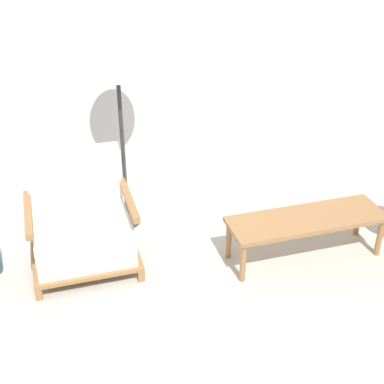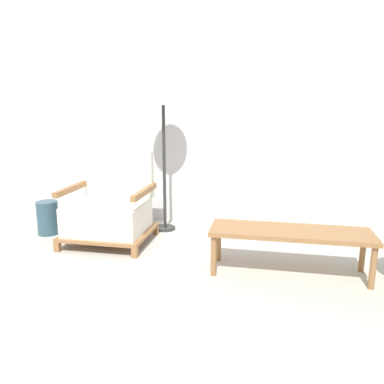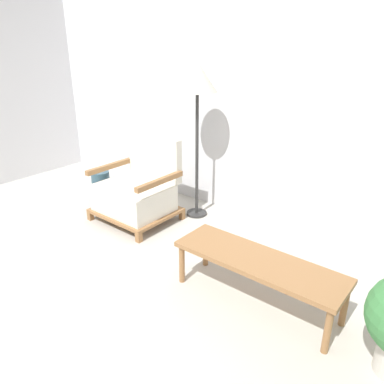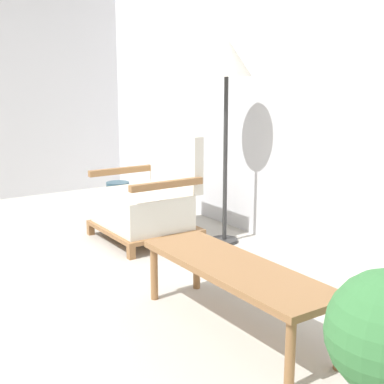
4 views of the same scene
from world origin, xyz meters
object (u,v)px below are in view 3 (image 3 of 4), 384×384
Objects in this scene: floor_lamp at (197,83)px; coffee_table at (258,264)px; vase at (101,185)px; armchair at (137,192)px.

coffee_table is (1.23, -0.87, -1.05)m from floor_lamp.
vase is (-2.36, 0.49, -0.14)m from coffee_table.
armchair is 1.23m from floor_lamp.
vase is at bearing -161.72° from floor_lamp.
armchair is 1.69m from coffee_table.
floor_lamp is 1.29× the size of coffee_table.
coffee_table reaches higher than vase.
floor_lamp is 4.62× the size of vase.
armchair is at bearing 166.09° from coffee_table.
armchair is at bearing -132.03° from floor_lamp.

